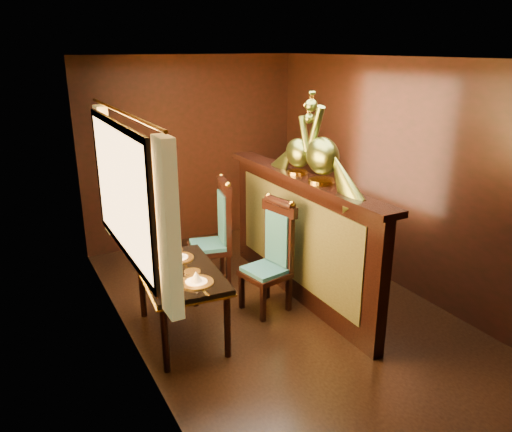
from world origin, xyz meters
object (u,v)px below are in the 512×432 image
object	(u,v)px
dining_table	(180,277)
peacock_right	(299,140)
chair_left	(274,251)
chair_right	(219,229)
peacock_left	(323,139)

from	to	relation	value
dining_table	peacock_right	xyz separation A→B (m)	(1.38, 0.20, 1.11)
dining_table	chair_left	xyz separation A→B (m)	(1.03, 0.08, 0.02)
chair_left	peacock_right	xyz separation A→B (m)	(0.34, 0.12, 1.09)
dining_table	chair_left	distance (m)	1.04
chair_right	chair_left	bearing A→B (deg)	-59.01
dining_table	chair_right	world-z (taller)	chair_right
chair_left	peacock_left	xyz separation A→B (m)	(0.34, -0.29, 1.16)
chair_left	peacock_right	world-z (taller)	peacock_right
dining_table	peacock_left	xyz separation A→B (m)	(1.38, -0.22, 1.18)
chair_left	chair_right	size ratio (longest dim) A/B	0.96
dining_table	chair_left	world-z (taller)	chair_left
chair_left	peacock_right	bearing A→B (deg)	8.48
chair_right	peacock_left	world-z (taller)	peacock_left
chair_right	peacock_right	world-z (taller)	peacock_right
dining_table	chair_right	xyz separation A→B (m)	(0.78, 0.87, 0.05)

